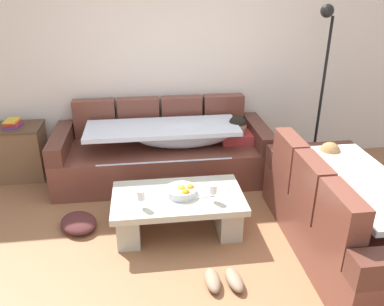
% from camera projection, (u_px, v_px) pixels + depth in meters
% --- Properties ---
extents(ground_plane, '(14.00, 14.00, 0.00)m').
position_uv_depth(ground_plane, '(203.00, 265.00, 3.25)').
color(ground_plane, '#93613F').
extents(back_wall, '(9.00, 0.10, 2.70)m').
position_uv_depth(back_wall, '(177.00, 55.00, 4.63)').
color(back_wall, silver).
rests_on(back_wall, ground_plane).
extents(couch_along_wall, '(2.45, 0.92, 0.88)m').
position_uv_depth(couch_along_wall, '(166.00, 151.00, 4.56)').
color(couch_along_wall, brown).
rests_on(couch_along_wall, ground_plane).
extents(couch_near_window, '(0.92, 1.88, 0.88)m').
position_uv_depth(couch_near_window, '(346.00, 215.00, 3.34)').
color(couch_near_window, brown).
rests_on(couch_near_window, ground_plane).
extents(coffee_table, '(1.20, 0.68, 0.38)m').
position_uv_depth(coffee_table, '(178.00, 208.00, 3.61)').
color(coffee_table, '#B6B6A3').
rests_on(coffee_table, ground_plane).
extents(fruit_bowl, '(0.28, 0.28, 0.10)m').
position_uv_depth(fruit_bowl, '(182.00, 191.00, 3.54)').
color(fruit_bowl, silver).
rests_on(fruit_bowl, coffee_table).
extents(wine_glass_near_left, '(0.07, 0.07, 0.17)m').
position_uv_depth(wine_glass_near_left, '(141.00, 196.00, 3.32)').
color(wine_glass_near_left, silver).
rests_on(wine_glass_near_left, coffee_table).
extents(wine_glass_near_right, '(0.07, 0.07, 0.17)m').
position_uv_depth(wine_glass_near_right, '(213.00, 190.00, 3.41)').
color(wine_glass_near_right, silver).
rests_on(wine_glass_near_right, coffee_table).
extents(open_magazine, '(0.31, 0.25, 0.01)m').
position_uv_depth(open_magazine, '(200.00, 192.00, 3.60)').
color(open_magazine, white).
rests_on(open_magazine, coffee_table).
extents(side_cabinet, '(0.72, 0.44, 0.64)m').
position_uv_depth(side_cabinet, '(14.00, 152.00, 4.56)').
color(side_cabinet, brown).
rests_on(side_cabinet, ground_plane).
extents(book_stack_on_cabinet, '(0.19, 0.22, 0.09)m').
position_uv_depth(book_stack_on_cabinet, '(12.00, 123.00, 4.42)').
color(book_stack_on_cabinet, '#72337F').
rests_on(book_stack_on_cabinet, side_cabinet).
extents(floor_lamp, '(0.33, 0.31, 1.95)m').
position_uv_depth(floor_lamp, '(321.00, 82.00, 4.38)').
color(floor_lamp, black).
rests_on(floor_lamp, ground_plane).
extents(pair_of_shoes, '(0.31, 0.30, 0.09)m').
position_uv_depth(pair_of_shoes, '(223.00, 280.00, 3.03)').
color(pair_of_shoes, '#8C7259').
rests_on(pair_of_shoes, ground_plane).
extents(crumpled_garment, '(0.49, 0.51, 0.12)m').
position_uv_depth(crumpled_garment, '(79.00, 223.00, 3.71)').
color(crumpled_garment, '#4C2323').
rests_on(crumpled_garment, ground_plane).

